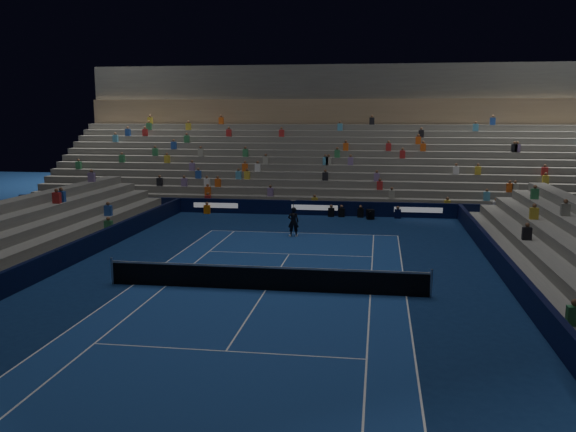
# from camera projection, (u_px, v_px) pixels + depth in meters

# --- Properties ---
(ground) EXTENTS (90.00, 90.00, 0.00)m
(ground) POSITION_uv_depth(u_px,v_px,m) (266.00, 290.00, 24.27)
(ground) COLOR #0D224E
(ground) RESTS_ON ground
(court_surface) EXTENTS (10.97, 23.77, 0.01)m
(court_surface) POSITION_uv_depth(u_px,v_px,m) (266.00, 290.00, 24.26)
(court_surface) COLOR navy
(court_surface) RESTS_ON ground
(sponsor_barrier_far) EXTENTS (44.00, 0.25, 1.00)m
(sponsor_barrier_far) POSITION_uv_depth(u_px,v_px,m) (315.00, 208.00, 42.23)
(sponsor_barrier_far) COLOR black
(sponsor_barrier_far) RESTS_ON ground
(sponsor_barrier_east) EXTENTS (0.25, 37.00, 1.00)m
(sponsor_barrier_east) POSITION_uv_depth(u_px,v_px,m) (522.00, 288.00, 22.77)
(sponsor_barrier_east) COLOR black
(sponsor_barrier_east) RESTS_ON ground
(sponsor_barrier_west) EXTENTS (0.25, 37.00, 1.00)m
(sponsor_barrier_west) POSITION_uv_depth(u_px,v_px,m) (38.00, 269.00, 25.59)
(sponsor_barrier_west) COLOR black
(sponsor_barrier_west) RESTS_ON ground
(grandstand_main) EXTENTS (44.00, 15.20, 11.20)m
(grandstand_main) POSITION_uv_depth(u_px,v_px,m) (327.00, 157.00, 50.93)
(grandstand_main) COLOR #61605C
(grandstand_main) RESTS_ON ground
(tennis_net) EXTENTS (12.90, 0.10, 1.10)m
(tennis_net) POSITION_uv_depth(u_px,v_px,m) (266.00, 278.00, 24.18)
(tennis_net) COLOR #B2B2B7
(tennis_net) RESTS_ON ground
(tennis_player) EXTENTS (0.68, 0.51, 1.70)m
(tennis_player) POSITION_uv_depth(u_px,v_px,m) (293.00, 222.00, 34.80)
(tennis_player) COLOR black
(tennis_player) RESTS_ON ground
(broadcast_camera) EXTENTS (0.58, 0.99, 0.64)m
(broadcast_camera) POSITION_uv_depth(u_px,v_px,m) (370.00, 214.00, 40.64)
(broadcast_camera) COLOR black
(broadcast_camera) RESTS_ON ground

